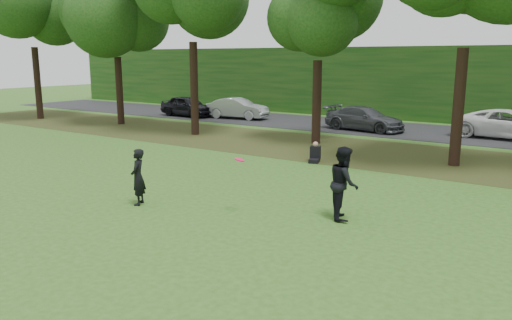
{
  "coord_description": "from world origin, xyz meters",
  "views": [
    {
      "loc": [
        8.25,
        -8.39,
        4.25
      ],
      "look_at": [
        0.3,
        3.53,
        1.3
      ],
      "focal_mm": 35.0,
      "sensor_mm": 36.0,
      "label": 1
    }
  ],
  "objects_px": {
    "player_left": "(138,177)",
    "frisbee": "(239,160)",
    "player_right": "(344,183)",
    "seated_person": "(315,154)"
  },
  "relations": [
    {
      "from": "seated_person",
      "to": "player_right",
      "type": "bearing_deg",
      "value": -75.81
    },
    {
      "from": "player_left",
      "to": "frisbee",
      "type": "bearing_deg",
      "value": 76.59
    },
    {
      "from": "player_left",
      "to": "player_right",
      "type": "relative_size",
      "value": 0.85
    },
    {
      "from": "player_left",
      "to": "player_right",
      "type": "bearing_deg",
      "value": 81.2
    },
    {
      "from": "player_left",
      "to": "seated_person",
      "type": "distance_m",
      "value": 8.55
    },
    {
      "from": "player_left",
      "to": "frisbee",
      "type": "height_order",
      "value": "player_left"
    },
    {
      "from": "frisbee",
      "to": "player_left",
      "type": "bearing_deg",
      "value": -163.5
    },
    {
      "from": "player_right",
      "to": "seated_person",
      "type": "relative_size",
      "value": 2.37
    },
    {
      "from": "player_right",
      "to": "frisbee",
      "type": "distance_m",
      "value": 2.87
    },
    {
      "from": "frisbee",
      "to": "seated_person",
      "type": "distance_m",
      "value": 7.76
    }
  ]
}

